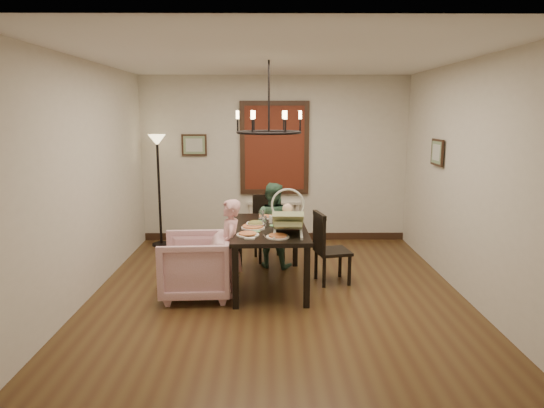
{
  "coord_description": "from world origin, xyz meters",
  "views": [
    {
      "loc": [
        -0.1,
        -5.72,
        2.18
      ],
      "look_at": [
        -0.06,
        0.29,
        1.05
      ],
      "focal_mm": 32.0,
      "sensor_mm": 36.0,
      "label": 1
    }
  ],
  "objects_px": {
    "chair_far": "(269,228)",
    "drinking_glass": "(264,222)",
    "dining_table": "(269,233)",
    "armchair": "(196,266)",
    "elderly_woman": "(230,256)",
    "seated_man": "(272,232)",
    "chair_right": "(333,247)",
    "floor_lamp": "(159,192)",
    "baby_bouncer": "(288,219)"
  },
  "relations": [
    {
      "from": "floor_lamp",
      "to": "dining_table",
      "type": "bearing_deg",
      "value": -46.69
    },
    {
      "from": "chair_right",
      "to": "baby_bouncer",
      "type": "xyz_separation_m",
      "value": [
        -0.6,
        -0.5,
        0.49
      ]
    },
    {
      "from": "chair_right",
      "to": "floor_lamp",
      "type": "height_order",
      "value": "floor_lamp"
    },
    {
      "from": "baby_bouncer",
      "to": "floor_lamp",
      "type": "xyz_separation_m",
      "value": [
        -2.03,
        2.32,
        -0.06
      ]
    },
    {
      "from": "chair_right",
      "to": "floor_lamp",
      "type": "xyz_separation_m",
      "value": [
        -2.63,
        1.82,
        0.43
      ]
    },
    {
      "from": "dining_table",
      "to": "chair_right",
      "type": "distance_m",
      "value": 0.86
    },
    {
      "from": "chair_far",
      "to": "drinking_glass",
      "type": "xyz_separation_m",
      "value": [
        -0.06,
        -1.08,
        0.34
      ]
    },
    {
      "from": "floor_lamp",
      "to": "drinking_glass",
      "type": "bearing_deg",
      "value": -47.54
    },
    {
      "from": "chair_far",
      "to": "baby_bouncer",
      "type": "distance_m",
      "value": 1.59
    },
    {
      "from": "chair_far",
      "to": "elderly_woman",
      "type": "xyz_separation_m",
      "value": [
        -0.47,
        -1.46,
        0.0
      ]
    },
    {
      "from": "elderly_woman",
      "to": "dining_table",
      "type": "bearing_deg",
      "value": 121.9
    },
    {
      "from": "armchair",
      "to": "floor_lamp",
      "type": "height_order",
      "value": "floor_lamp"
    },
    {
      "from": "elderly_woman",
      "to": "seated_man",
      "type": "bearing_deg",
      "value": 149.52
    },
    {
      "from": "seated_man",
      "to": "floor_lamp",
      "type": "relative_size",
      "value": 0.56
    },
    {
      "from": "armchair",
      "to": "dining_table",
      "type": "bearing_deg",
      "value": 110.68
    },
    {
      "from": "armchair",
      "to": "baby_bouncer",
      "type": "height_order",
      "value": "baby_bouncer"
    },
    {
      "from": "chair_far",
      "to": "chair_right",
      "type": "xyz_separation_m",
      "value": [
        0.82,
        -1.0,
        -0.02
      ]
    },
    {
      "from": "armchair",
      "to": "drinking_glass",
      "type": "bearing_deg",
      "value": 112.56
    },
    {
      "from": "dining_table",
      "to": "chair_far",
      "type": "relative_size",
      "value": 1.71
    },
    {
      "from": "elderly_woman",
      "to": "seated_man",
      "type": "relative_size",
      "value": 0.97
    },
    {
      "from": "elderly_woman",
      "to": "floor_lamp",
      "type": "distance_m",
      "value": 2.68
    },
    {
      "from": "baby_bouncer",
      "to": "drinking_glass",
      "type": "xyz_separation_m",
      "value": [
        -0.28,
        0.41,
        -0.12
      ]
    },
    {
      "from": "seated_man",
      "to": "baby_bouncer",
      "type": "xyz_separation_m",
      "value": [
        0.18,
        -1.17,
        0.45
      ]
    },
    {
      "from": "chair_far",
      "to": "chair_right",
      "type": "height_order",
      "value": "chair_far"
    },
    {
      "from": "seated_man",
      "to": "chair_far",
      "type": "bearing_deg",
      "value": -66.39
    },
    {
      "from": "chair_far",
      "to": "elderly_woman",
      "type": "bearing_deg",
      "value": -120.25
    },
    {
      "from": "seated_man",
      "to": "drinking_glass",
      "type": "bearing_deg",
      "value": 99.28
    },
    {
      "from": "chair_far",
      "to": "armchair",
      "type": "xyz_separation_m",
      "value": [
        -0.89,
        -1.48,
        -0.11
      ]
    },
    {
      "from": "chair_far",
      "to": "chair_right",
      "type": "bearing_deg",
      "value": -62.84
    },
    {
      "from": "dining_table",
      "to": "drinking_glass",
      "type": "xyz_separation_m",
      "value": [
        -0.06,
        0.01,
        0.15
      ]
    },
    {
      "from": "chair_far",
      "to": "seated_man",
      "type": "bearing_deg",
      "value": -95.58
    },
    {
      "from": "armchair",
      "to": "seated_man",
      "type": "distance_m",
      "value": 1.48
    },
    {
      "from": "floor_lamp",
      "to": "seated_man",
      "type": "bearing_deg",
      "value": -31.83
    },
    {
      "from": "chair_right",
      "to": "elderly_woman",
      "type": "bearing_deg",
      "value": 97.38
    },
    {
      "from": "dining_table",
      "to": "drinking_glass",
      "type": "relative_size",
      "value": 13.2
    },
    {
      "from": "seated_man",
      "to": "floor_lamp",
      "type": "bearing_deg",
      "value": -14.87
    },
    {
      "from": "chair_far",
      "to": "drinking_glass",
      "type": "relative_size",
      "value": 7.71
    },
    {
      "from": "armchair",
      "to": "elderly_woman",
      "type": "height_order",
      "value": "elderly_woman"
    },
    {
      "from": "chair_right",
      "to": "seated_man",
      "type": "xyz_separation_m",
      "value": [
        -0.78,
        0.68,
        0.03
      ]
    },
    {
      "from": "chair_right",
      "to": "armchair",
      "type": "height_order",
      "value": "chair_right"
    },
    {
      "from": "seated_man",
      "to": "chair_right",
      "type": "bearing_deg",
      "value": 156.17
    },
    {
      "from": "baby_bouncer",
      "to": "floor_lamp",
      "type": "relative_size",
      "value": 0.32
    },
    {
      "from": "armchair",
      "to": "seated_man",
      "type": "xyz_separation_m",
      "value": [
        0.92,
        1.15,
        0.13
      ]
    },
    {
      "from": "drinking_glass",
      "to": "floor_lamp",
      "type": "distance_m",
      "value": 2.59
    },
    {
      "from": "elderly_woman",
      "to": "chair_right",
      "type": "bearing_deg",
      "value": 103.32
    },
    {
      "from": "baby_bouncer",
      "to": "chair_right",
      "type": "bearing_deg",
      "value": 41.82
    },
    {
      "from": "chair_right",
      "to": "armchair",
      "type": "relative_size",
      "value": 1.13
    },
    {
      "from": "dining_table",
      "to": "armchair",
      "type": "bearing_deg",
      "value": -158.16
    },
    {
      "from": "chair_far",
      "to": "floor_lamp",
      "type": "relative_size",
      "value": 0.54
    },
    {
      "from": "armchair",
      "to": "baby_bouncer",
      "type": "bearing_deg",
      "value": 85.88
    }
  ]
}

